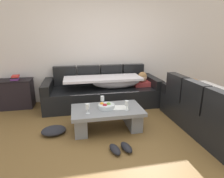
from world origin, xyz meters
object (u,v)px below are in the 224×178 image
couch_along_wall (105,91)px  wine_glass_far_back (102,99)px  wine_glass_near_left (88,107)px  side_cabinet (16,94)px  book_stack_on_cabinet (15,78)px  crumpled_garment (54,130)px  coffee_table (107,116)px  couch_near_window (211,112)px  open_magazine (120,108)px  pair_of_shoes (121,148)px  fruit_bowl (106,106)px  wine_glass_near_right (127,104)px

couch_along_wall → wine_glass_far_back: (-0.20, -0.99, 0.17)m
wine_glass_near_left → side_cabinet: (-1.48, 1.54, -0.17)m
book_stack_on_cabinet → crumpled_garment: bearing=-57.4°
coffee_table → wine_glass_near_left: wine_glass_near_left is taller
couch_near_window → open_magazine: (-1.50, 0.36, 0.05)m
book_stack_on_cabinet → crumpled_garment: 1.77m
couch_along_wall → pair_of_shoes: 1.88m
open_magazine → pair_of_shoes: (-0.15, -0.67, -0.34)m
couch_along_wall → open_magazine: (0.08, -1.19, 0.06)m
couch_along_wall → open_magazine: size_ratio=9.24×
book_stack_on_cabinet → coffee_table: bearing=-37.8°
fruit_bowl → crumpled_garment: fruit_bowl is taller
wine_glass_far_back → crumpled_garment: wine_glass_far_back is taller
wine_glass_far_back → book_stack_on_cabinet: bearing=145.1°
side_cabinet → fruit_bowl: bearing=-37.4°
couch_along_wall → crumpled_garment: (-1.05, -1.17, -0.27)m
couch_near_window → open_magazine: size_ratio=7.22×
fruit_bowl → wine_glass_near_right: wine_glass_near_right is taller
pair_of_shoes → crumpled_garment: size_ratio=0.87×
couch_along_wall → pair_of_shoes: bearing=-92.2°
couch_near_window → pair_of_shoes: couch_near_window is taller
fruit_bowl → wine_glass_far_back: 0.19m
wine_glass_near_left → couch_near_window: bearing=-6.4°
side_cabinet → crumpled_garment: (0.92, -1.40, -0.26)m
wine_glass_near_left → pair_of_shoes: size_ratio=0.48×
wine_glass_far_back → book_stack_on_cabinet: (-1.74, 1.22, 0.19)m
wine_glass_far_back → side_cabinet: size_ratio=0.23×
couch_near_window → fruit_bowl: 1.78m
couch_along_wall → side_cabinet: couch_along_wall is taller
fruit_bowl → wine_glass_near_left: wine_glass_near_left is taller
wine_glass_near_left → wine_glass_far_back: bearing=49.0°
book_stack_on_cabinet → crumpled_garment: size_ratio=0.58×
coffee_table → wine_glass_far_back: bearing=106.3°
wine_glass_far_back → pair_of_shoes: bearing=-81.9°
open_magazine → crumpled_garment: bearing=-171.4°
fruit_bowl → side_cabinet: side_cabinet is taller
couch_along_wall → pair_of_shoes: couch_along_wall is taller
coffee_table → book_stack_on_cabinet: 2.32m
couch_near_window → wine_glass_far_back: (-1.77, 0.56, 0.16)m
wine_glass_near_left → open_magazine: (0.56, 0.13, -0.11)m
wine_glass_near_left → side_cabinet: 2.15m
couch_near_window → crumpled_garment: size_ratio=5.05×
fruit_bowl → book_stack_on_cabinet: (-1.78, 1.38, 0.27)m
pair_of_shoes → crumpled_garment: crumpled_garment is taller
wine_glass_far_back → book_stack_on_cabinet: 2.14m
wine_glass_near_left → wine_glass_near_right: 0.64m
fruit_bowl → coffee_table: bearing=-42.6°
wine_glass_near_right → open_magazine: (-0.09, 0.12, -0.11)m
open_magazine → couch_near_window: bearing=-4.2°
wine_glass_near_right → book_stack_on_cabinet: book_stack_on_cabinet is taller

